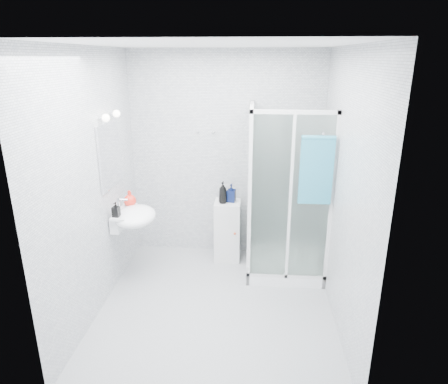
# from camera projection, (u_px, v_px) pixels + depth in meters

# --- Properties ---
(room) EXTENTS (2.40, 2.60, 2.60)m
(room) POSITION_uv_depth(u_px,v_px,m) (216.00, 189.00, 3.82)
(room) COLOR silver
(room) RESTS_ON ground
(shower_enclosure) EXTENTS (0.90, 0.95, 2.00)m
(shower_enclosure) POSITION_uv_depth(u_px,v_px,m) (278.00, 238.00, 4.77)
(shower_enclosure) COLOR white
(shower_enclosure) RESTS_ON ground
(wall_basin) EXTENTS (0.46, 0.56, 0.35)m
(wall_basin) POSITION_uv_depth(u_px,v_px,m) (133.00, 217.00, 4.48)
(wall_basin) COLOR white
(wall_basin) RESTS_ON ground
(mirror) EXTENTS (0.02, 0.60, 0.70)m
(mirror) POSITION_uv_depth(u_px,v_px,m) (110.00, 155.00, 4.27)
(mirror) COLOR white
(mirror) RESTS_ON room
(vanity_lights) EXTENTS (0.10, 0.40, 0.08)m
(vanity_lights) POSITION_uv_depth(u_px,v_px,m) (111.00, 116.00, 4.13)
(vanity_lights) COLOR silver
(vanity_lights) RESTS_ON room
(wall_hooks) EXTENTS (0.23, 0.06, 0.03)m
(wall_hooks) POSITION_uv_depth(u_px,v_px,m) (206.00, 132.00, 4.92)
(wall_hooks) COLOR silver
(wall_hooks) RESTS_ON room
(storage_cabinet) EXTENTS (0.32, 0.35, 0.78)m
(storage_cabinet) POSITION_uv_depth(u_px,v_px,m) (227.00, 231.00, 5.10)
(storage_cabinet) COLOR silver
(storage_cabinet) RESTS_ON ground
(hand_towel) EXTENTS (0.34, 0.05, 0.72)m
(hand_towel) POSITION_uv_depth(u_px,v_px,m) (316.00, 169.00, 4.05)
(hand_towel) COLOR teal
(hand_towel) RESTS_ON shower_enclosure
(shampoo_bottle_a) EXTENTS (0.12, 0.12, 0.27)m
(shampoo_bottle_a) POSITION_uv_depth(u_px,v_px,m) (223.00, 192.00, 4.90)
(shampoo_bottle_a) COLOR black
(shampoo_bottle_a) RESTS_ON storage_cabinet
(shampoo_bottle_b) EXTENTS (0.12, 0.12, 0.23)m
(shampoo_bottle_b) POSITION_uv_depth(u_px,v_px,m) (231.00, 193.00, 4.95)
(shampoo_bottle_b) COLOR #0A153E
(shampoo_bottle_b) RESTS_ON storage_cabinet
(soap_dispenser_orange) EXTENTS (0.18, 0.18, 0.18)m
(soap_dispenser_orange) POSITION_uv_depth(u_px,v_px,m) (130.00, 198.00, 4.59)
(soap_dispenser_orange) COLOR red
(soap_dispenser_orange) RESTS_ON wall_basin
(soap_dispenser_black) EXTENTS (0.08, 0.08, 0.16)m
(soap_dispenser_black) POSITION_uv_depth(u_px,v_px,m) (116.00, 209.00, 4.28)
(soap_dispenser_black) COLOR black
(soap_dispenser_black) RESTS_ON wall_basin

